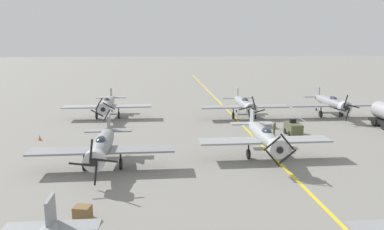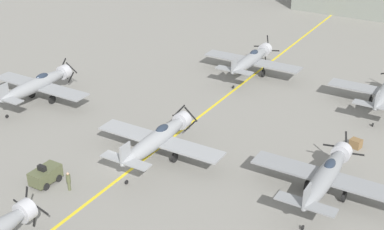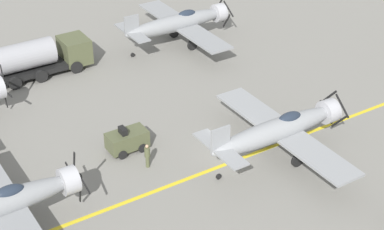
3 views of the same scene
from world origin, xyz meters
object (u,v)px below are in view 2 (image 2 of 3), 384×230
airplane_far_center (251,60)px  airplane_mid_left (38,84)px  airplane_mid_center (157,139)px  ground_crew_walking (69,181)px  supply_crate_by_tanker (356,144)px  tow_tractor (45,175)px  airplane_mid_right (326,176)px

airplane_far_center → airplane_mid_left: bearing=-113.9°
airplane_mid_center → airplane_far_center: 21.88m
ground_crew_walking → supply_crate_by_tanker: ground_crew_walking is taller
tow_tractor → ground_crew_walking: (2.30, 0.22, 0.10)m
airplane_mid_left → ground_crew_walking: airplane_mid_left is taller
supply_crate_by_tanker → airplane_mid_right: bearing=-89.9°
airplane_mid_left → airplane_far_center: size_ratio=1.00×
airplane_mid_center → airplane_mid_right: bearing=17.3°
airplane_far_center → supply_crate_by_tanker: (15.67, -10.95, -1.60)m
ground_crew_walking → airplane_far_center: bearing=86.0°
airplane_mid_left → airplane_mid_center: same height
airplane_mid_left → airplane_mid_center: bearing=-20.8°
airplane_mid_center → airplane_far_center: airplane_far_center is taller
airplane_mid_left → tow_tractor: airplane_mid_left is taller
ground_crew_walking → supply_crate_by_tanker: size_ratio=1.66×
airplane_mid_right → supply_crate_by_tanker: bearing=85.1°
ground_crew_walking → airplane_mid_left: bearing=142.4°
airplane_far_center → ground_crew_walking: (-2.08, -29.42, -1.12)m
airplane_mid_right → tow_tractor: size_ratio=4.62×
airplane_far_center → tow_tractor: (-4.38, -29.64, -1.22)m
airplane_mid_left → supply_crate_by_tanker: airplane_mid_left is taller
airplane_mid_right → ground_crew_walking: airplane_mid_right is taller
supply_crate_by_tanker → ground_crew_walking: bearing=-133.9°
tow_tractor → ground_crew_walking: 2.31m
airplane_far_center → ground_crew_walking: 29.51m
airplane_mid_left → airplane_far_center: bearing=38.6°
supply_crate_by_tanker → airplane_mid_left: bearing=-166.9°
airplane_mid_right → ground_crew_walking: (-17.76, -9.32, -1.12)m
tow_tractor → supply_crate_by_tanker: size_ratio=2.63×
tow_tractor → airplane_mid_center: bearing=53.8°
tow_tractor → supply_crate_by_tanker: bearing=43.0°
airplane_mid_right → tow_tractor: airplane_mid_right is taller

